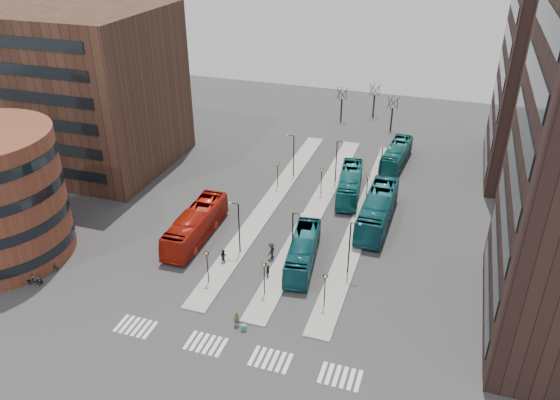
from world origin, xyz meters
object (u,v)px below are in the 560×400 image
(traveller, at_px, (237,319))
(commuter_c, at_px, (271,251))
(teal_bus_a, at_px, (303,251))
(suitcase, at_px, (244,328))
(commuter_b, at_px, (268,272))
(bicycle_far, at_px, (51,266))
(teal_bus_d, at_px, (396,155))
(red_bus, at_px, (196,225))
(commuter_a, at_px, (223,256))
(teal_bus_c, at_px, (377,210))
(bicycle_near, at_px, (32,282))
(bicycle_mid, at_px, (35,279))
(teal_bus_b, at_px, (350,184))

(traveller, bearing_deg, commuter_c, 90.43)
(teal_bus_a, bearing_deg, suitcase, -107.71)
(commuter_b, distance_m, bicycle_far, 22.75)
(teal_bus_d, bearing_deg, commuter_c, -103.72)
(red_bus, xyz_separation_m, commuter_a, (4.91, -3.59, -0.92))
(teal_bus_d, xyz_separation_m, commuter_a, (-14.05, -30.75, -0.74))
(teal_bus_c, relative_size, bicycle_far, 7.55)
(commuter_b, relative_size, bicycle_near, 0.85)
(teal_bus_d, distance_m, commuter_b, 32.95)
(teal_bus_c, bearing_deg, traveller, -111.40)
(teal_bus_c, height_order, traveller, teal_bus_c)
(bicycle_mid, height_order, bicycle_far, bicycle_mid)
(teal_bus_b, bearing_deg, suitcase, -104.21)
(red_bus, relative_size, commuter_b, 8.25)
(teal_bus_d, height_order, bicycle_near, teal_bus_d)
(commuter_b, distance_m, commuter_c, 3.58)
(teal_bus_c, bearing_deg, bicycle_mid, -142.93)
(red_bus, distance_m, teal_bus_a, 12.99)
(bicycle_near, bearing_deg, bicycle_mid, -0.56)
(suitcase, distance_m, teal_bus_a, 11.93)
(bicycle_far, bearing_deg, commuter_b, -70.68)
(traveller, xyz_separation_m, bicycle_near, (-21.73, -0.96, -0.31))
(commuter_b, bearing_deg, commuter_a, 71.55)
(commuter_a, height_order, commuter_c, commuter_c)
(commuter_c, height_order, bicycle_near, commuter_c)
(commuter_a, relative_size, commuter_b, 1.07)
(teal_bus_c, relative_size, commuter_a, 8.18)
(teal_bus_b, xyz_separation_m, bicycle_mid, (-26.12, -28.71, -1.08))
(suitcase, xyz_separation_m, bicycle_far, (-22.52, 2.27, 0.16))
(teal_bus_b, bearing_deg, teal_bus_c, -60.25)
(traveller, bearing_deg, teal_bus_a, 73.15)
(commuter_c, distance_m, bicycle_mid, 24.19)
(teal_bus_a, distance_m, teal_bus_d, 28.83)
(bicycle_near, distance_m, bicycle_far, 2.89)
(suitcase, distance_m, commuter_a, 10.88)
(suitcase, distance_m, bicycle_near, 22.53)
(suitcase, distance_m, teal_bus_c, 23.90)
(suitcase, height_order, red_bus, red_bus)
(traveller, xyz_separation_m, commuter_a, (-5.12, 8.77, 0.03))
(teal_bus_a, relative_size, bicycle_far, 6.12)
(commuter_c, relative_size, bicycle_mid, 1.12)
(traveller, bearing_deg, commuter_b, 85.62)
(suitcase, relative_size, commuter_c, 0.32)
(red_bus, bearing_deg, bicycle_far, -139.27)
(red_bus, bearing_deg, teal_bus_c, 25.92)
(teal_bus_d, relative_size, commuter_c, 6.01)
(suitcase, distance_m, bicycle_far, 22.64)
(suitcase, bearing_deg, bicycle_far, 156.36)
(red_bus, relative_size, teal_bus_a, 1.16)
(red_bus, distance_m, bicycle_near, 17.78)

